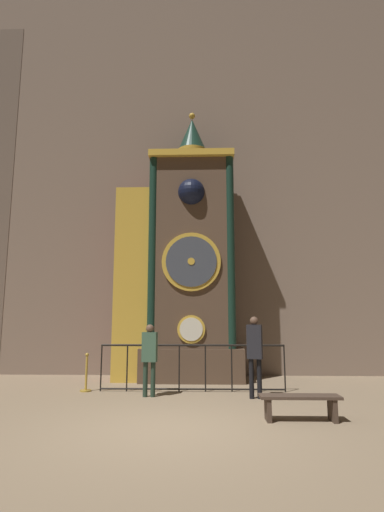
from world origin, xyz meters
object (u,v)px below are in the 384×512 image
object	(u,v)px
visitor_near	(150,353)
visitor_far	(255,349)
clock_tower	(180,263)
visitor_bench	(300,402)
stanchion_post	(86,379)

from	to	relation	value
visitor_near	visitor_far	world-z (taller)	visitor_far
clock_tower	visitor_bench	world-z (taller)	clock_tower
stanchion_post	visitor_bench	world-z (taller)	stanchion_post
visitor_far	stanchion_post	world-z (taller)	visitor_far
visitor_far	visitor_bench	xyz separation A→B (m)	(0.53, -2.02, -0.79)
visitor_bench	stanchion_post	bearing A→B (deg)	148.84
visitor_far	stanchion_post	bearing A→B (deg)	-175.05
clock_tower	visitor_bench	distance (m)	6.20
visitor_far	stanchion_post	size ratio (longest dim) A/B	1.96
stanchion_post	visitor_bench	distance (m)	5.45
visitor_far	visitor_bench	bearing A→B (deg)	-59.37
clock_tower	visitor_bench	size ratio (longest dim) A/B	5.99
visitor_near	stanchion_post	xyz separation A→B (m)	(-1.68, 0.66, -0.69)
clock_tower	visitor_bench	xyz separation A→B (m)	(2.43, -4.75, -3.17)
visitor_far	stanchion_post	xyz separation A→B (m)	(-4.13, 0.80, -0.81)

